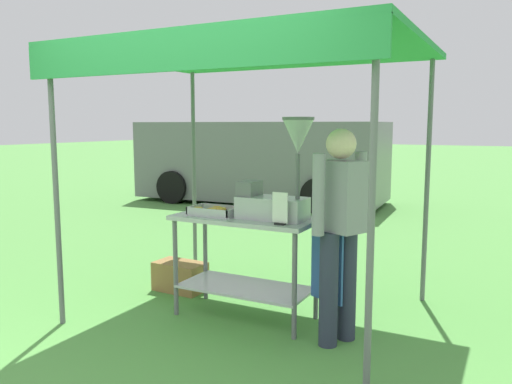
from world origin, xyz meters
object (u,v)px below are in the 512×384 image
at_px(menu_sign, 280,211).
at_px(supply_crate, 180,276).
at_px(donut_fryer, 279,183).
at_px(van_grey, 261,161).
at_px(donut_cart, 245,244).
at_px(vendor, 339,225).
at_px(donut_tray, 214,212).
at_px(stall_canopy, 250,59).

distance_m(menu_sign, supply_crate, 1.65).
relative_size(donut_fryer, van_grey, 0.16).
height_order(donut_fryer, van_grey, donut_fryer).
distance_m(donut_cart, vendor, 0.91).
relative_size(menu_sign, supply_crate, 0.49).
xyz_separation_m(donut_tray, supply_crate, (-0.65, 0.38, -0.76)).
xyz_separation_m(donut_tray, vendor, (1.12, -0.07, 0.00)).
xyz_separation_m(vendor, van_grey, (-3.71, 6.07, -0.03)).
height_order(donut_tray, van_grey, van_grey).
relative_size(donut_tray, menu_sign, 1.62).
bearing_deg(menu_sign, donut_fryer, 117.23).
height_order(donut_cart, donut_tray, donut_tray).
relative_size(donut_cart, vendor, 0.75).
bearing_deg(van_grey, supply_crate, -70.95).
height_order(donut_cart, vendor, vendor).
relative_size(supply_crate, van_grey, 0.10).
height_order(stall_canopy, supply_crate, stall_canopy).
bearing_deg(menu_sign, donut_tray, 169.02).
bearing_deg(donut_fryer, donut_tray, -173.78).
bearing_deg(donut_fryer, vendor, -13.41).
distance_m(stall_canopy, donut_cart, 1.54).
distance_m(donut_fryer, van_grey, 6.73).
bearing_deg(donut_cart, van_grey, 115.65).
distance_m(donut_cart, supply_crate, 1.08).
xyz_separation_m(stall_canopy, supply_crate, (-0.91, 0.22, -2.03)).
bearing_deg(van_grey, donut_cart, -64.35).
height_order(stall_canopy, vendor, stall_canopy).
distance_m(stall_canopy, van_grey, 6.63).
height_order(donut_cart, donut_fryer, donut_fryer).
relative_size(stall_canopy, menu_sign, 11.01).
xyz_separation_m(donut_fryer, van_grey, (-3.16, 5.94, -0.30)).
distance_m(stall_canopy, donut_fryer, 1.05).
relative_size(donut_fryer, menu_sign, 3.28).
bearing_deg(supply_crate, stall_canopy, -13.59).
relative_size(stall_canopy, donut_fryer, 3.36).
xyz_separation_m(donut_cart, vendor, (0.86, -0.13, 0.27)).
bearing_deg(stall_canopy, donut_fryer, -17.24).
relative_size(donut_fryer, vendor, 0.51).
relative_size(menu_sign, van_grey, 0.05).
bearing_deg(stall_canopy, supply_crate, 166.41).
height_order(donut_tray, donut_fryer, donut_fryer).
xyz_separation_m(donut_cart, donut_tray, (-0.26, -0.06, 0.27)).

